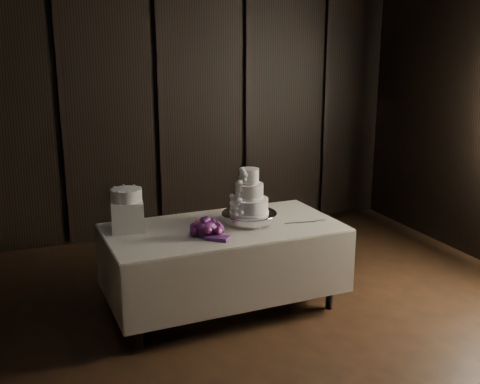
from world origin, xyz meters
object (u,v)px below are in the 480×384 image
at_px(cake_stand, 249,218).
at_px(wedding_cake, 247,196).
at_px(box_pedestal, 127,215).
at_px(bouquet, 207,228).
at_px(display_table, 224,264).
at_px(small_cake, 126,195).

xyz_separation_m(cake_stand, wedding_cake, (-0.03, -0.02, 0.20)).
bearing_deg(cake_stand, box_pedestal, 170.07).
bearing_deg(bouquet, display_table, 41.88).
xyz_separation_m(display_table, cake_stand, (0.24, 0.02, 0.39)).
bearing_deg(bouquet, box_pedestal, 146.07).
distance_m(box_pedestal, small_cake, 0.18).
height_order(wedding_cake, bouquet, wedding_cake).
bearing_deg(box_pedestal, small_cake, 0.00).
relative_size(display_table, small_cake, 7.91).
bearing_deg(wedding_cake, box_pedestal, 144.46).
bearing_deg(display_table, cake_stand, 1.55).
bearing_deg(bouquet, wedding_cake, 24.13).
bearing_deg(wedding_cake, bouquet, 179.72).
height_order(wedding_cake, box_pedestal, wedding_cake).
xyz_separation_m(cake_stand, box_pedestal, (-1.02, 0.18, 0.08)).
bearing_deg(box_pedestal, cake_stand, -9.93).
bearing_deg(display_table, bouquet, -140.95).
distance_m(wedding_cake, bouquet, 0.50).
height_order(cake_stand, small_cake, small_cake).
distance_m(cake_stand, bouquet, 0.50).
relative_size(wedding_cake, small_cake, 1.53).
height_order(display_table, cake_stand, cake_stand).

